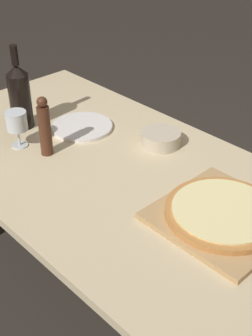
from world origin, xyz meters
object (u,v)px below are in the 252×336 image
(wine_bottle, at_px, (20,95))
(pepper_mill, at_px, (45,127))
(pizza, at_px, (223,212))
(wine_glass, at_px, (17,122))
(small_bowl, at_px, (161,138))

(wine_bottle, xyz_separation_m, pepper_mill, (-0.06, -0.24, -0.03))
(pizza, height_order, wine_glass, wine_glass)
(pizza, height_order, small_bowl, small_bowl)
(pizza, relative_size, pepper_mill, 1.55)
(wine_bottle, bearing_deg, pizza, -83.57)
(wine_bottle, height_order, wine_glass, wine_bottle)
(pizza, distance_m, small_bowl, 0.47)
(wine_bottle, relative_size, pepper_mill, 1.48)
(wine_glass, bearing_deg, small_bowl, -42.40)
(wine_glass, height_order, small_bowl, wine_glass)
(wine_bottle, distance_m, wine_glass, 0.16)
(pizza, height_order, wine_bottle, wine_bottle)
(wine_bottle, height_order, pepper_mill, wine_bottle)
(pizza, distance_m, wine_bottle, 0.92)
(wine_glass, distance_m, small_bowl, 0.53)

